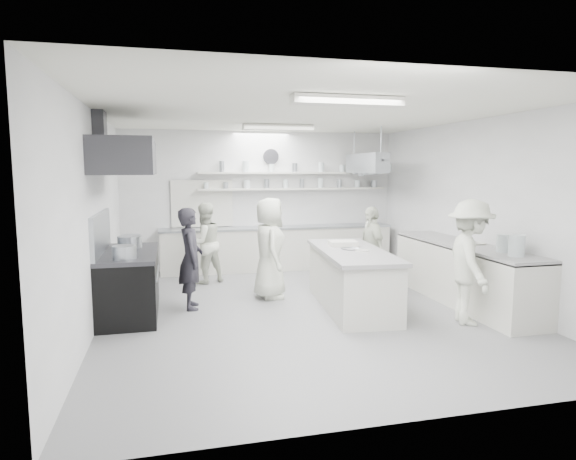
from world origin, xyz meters
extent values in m
cube|color=gray|center=(0.00, 0.00, -0.01)|extent=(6.00, 7.00, 0.02)
cube|color=silver|center=(0.00, 0.00, 3.01)|extent=(6.00, 7.00, 0.02)
cube|color=silver|center=(0.00, 3.50, 1.50)|extent=(6.00, 0.04, 3.00)
cube|color=silver|center=(0.00, -3.50, 1.50)|extent=(6.00, 0.04, 3.00)
cube|color=silver|center=(-3.00, 0.00, 1.50)|extent=(0.04, 7.00, 3.00)
cube|color=silver|center=(3.00, 0.00, 1.50)|extent=(0.04, 7.00, 3.00)
cube|color=black|center=(-2.60, 0.40, 0.45)|extent=(0.80, 1.80, 0.90)
cube|color=#35353A|center=(-2.60, 0.40, 2.35)|extent=(0.85, 2.00, 0.50)
cube|color=silver|center=(0.30, 3.20, 0.46)|extent=(5.00, 0.60, 0.92)
cube|color=silver|center=(0.70, 3.37, 1.75)|extent=(4.20, 0.26, 0.04)
cube|color=silver|center=(0.70, 3.37, 2.10)|extent=(4.20, 0.26, 0.04)
cube|color=black|center=(-1.30, 3.48, 1.45)|extent=(1.30, 0.04, 1.00)
cylinder|color=white|center=(0.20, 3.46, 2.45)|extent=(0.32, 0.05, 0.32)
cube|color=silver|center=(2.65, -0.20, 0.47)|extent=(0.74, 3.30, 0.94)
cube|color=#9EA4AB|center=(2.00, 2.40, 2.30)|extent=(0.30, 1.60, 0.40)
cube|color=silver|center=(0.00, -1.80, 2.94)|extent=(1.30, 0.25, 0.10)
cube|color=silver|center=(0.00, 1.80, 2.94)|extent=(1.30, 0.25, 0.10)
cube|color=silver|center=(0.77, -0.03, 0.44)|extent=(1.10, 2.45, 0.88)
cylinder|color=#9EA4AB|center=(-2.60, 0.76, 1.03)|extent=(0.37, 0.37, 0.23)
imported|color=#242229|center=(-1.69, 0.53, 0.79)|extent=(0.38, 0.58, 1.59)
imported|color=silver|center=(-1.35, 2.25, 0.77)|extent=(0.93, 0.85, 1.54)
imported|color=silver|center=(-0.36, 0.87, 0.85)|extent=(0.58, 0.86, 1.70)
imported|color=silver|center=(1.54, 1.00, 0.76)|extent=(0.38, 0.89, 1.52)
imported|color=silver|center=(2.10, -1.16, 0.88)|extent=(0.96, 1.28, 1.76)
imported|color=#9EA4AB|center=(0.77, 0.03, 0.91)|extent=(0.34, 0.34, 0.07)
imported|color=silver|center=(0.88, -0.18, 0.91)|extent=(0.24, 0.24, 0.07)
imported|color=silver|center=(2.81, -0.28, 0.97)|extent=(0.26, 0.26, 0.06)
camera|label=1|loc=(-1.99, -7.14, 2.17)|focal=30.60mm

